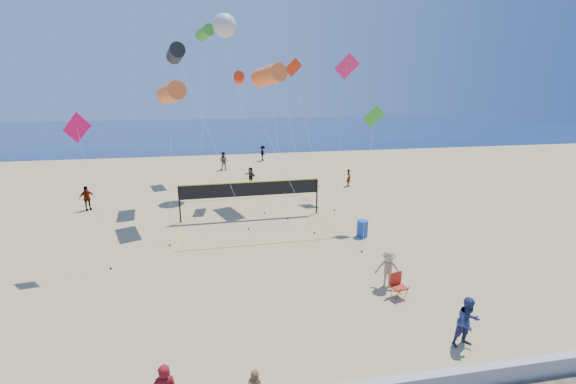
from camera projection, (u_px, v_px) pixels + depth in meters
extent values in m
plane|color=tan|center=(284.00, 341.00, 13.46)|extent=(120.00, 120.00, 0.00)
cube|color=navy|center=(228.00, 131.00, 72.12)|extent=(140.00, 50.00, 0.03)
imported|color=navy|center=(468.00, 322.00, 13.01)|extent=(0.92, 0.74, 1.81)
imported|color=tan|center=(388.00, 269.00, 16.83)|extent=(1.28, 1.10, 1.72)
imported|color=gray|center=(87.00, 198.00, 27.08)|extent=(1.09, 0.92, 1.75)
imported|color=gray|center=(251.00, 176.00, 34.23)|extent=(1.17, 1.36, 1.48)
imported|color=gray|center=(349.00, 178.00, 33.46)|extent=(0.36, 0.55, 1.49)
imported|color=gray|center=(224.00, 161.00, 39.51)|extent=(1.06, 0.92, 1.86)
imported|color=gray|center=(263.00, 153.00, 44.27)|extent=(1.02, 1.28, 1.73)
cube|color=red|center=(399.00, 287.00, 16.07)|extent=(0.70, 0.66, 0.06)
cube|color=red|center=(396.00, 278.00, 16.18)|extent=(0.57, 0.20, 0.58)
cylinder|color=black|center=(398.00, 296.00, 15.85)|extent=(0.10, 0.29, 0.75)
cylinder|color=black|center=(391.00, 291.00, 16.21)|extent=(0.10, 0.29, 0.75)
cylinder|color=black|center=(406.00, 293.00, 16.04)|extent=(0.10, 0.29, 0.75)
cylinder|color=black|center=(399.00, 288.00, 16.41)|extent=(0.10, 0.29, 0.75)
cylinder|color=#1845A1|center=(362.00, 228.00, 22.53)|extent=(0.69, 0.69, 0.97)
cylinder|color=black|center=(180.00, 205.00, 24.53)|extent=(0.10, 0.10, 2.43)
cylinder|color=black|center=(317.00, 196.00, 26.33)|extent=(0.10, 0.10, 2.43)
cube|color=black|center=(250.00, 189.00, 25.22)|extent=(9.10, 0.26, 0.91)
cube|color=yellow|center=(250.00, 182.00, 25.09)|extent=(9.10, 0.27, 0.06)
cube|color=yellow|center=(260.00, 244.00, 21.48)|extent=(9.30, 0.30, 0.02)
cube|color=yellow|center=(244.00, 198.00, 30.04)|extent=(9.30, 0.30, 0.02)
cylinder|color=orange|center=(171.00, 93.00, 23.43)|extent=(2.08, 2.92, 1.47)
cylinder|color=silver|center=(170.00, 165.00, 22.35)|extent=(0.25, 4.58, 8.07)
cylinder|color=black|center=(170.00, 245.00, 21.27)|extent=(0.08, 0.08, 0.10)
cylinder|color=black|center=(176.00, 53.00, 26.85)|extent=(1.57, 2.69, 1.38)
cylinder|color=silver|center=(210.00, 136.00, 25.25)|extent=(4.23, 7.25, 10.64)
cylinder|color=black|center=(249.00, 229.00, 23.65)|extent=(0.08, 0.08, 0.10)
cylinder|color=red|center=(239.00, 78.00, 27.35)|extent=(0.83, 1.79, 0.96)
cylinder|color=silver|center=(273.00, 149.00, 25.18)|extent=(3.75, 7.88, 9.00)
cylinder|color=black|center=(314.00, 233.00, 23.02)|extent=(0.08, 0.08, 0.10)
cube|color=#E80957|center=(77.00, 128.00, 17.59)|extent=(1.41, 0.44, 1.45)
cylinder|color=silver|center=(94.00, 200.00, 18.10)|extent=(0.93, 1.04, 6.68)
cylinder|color=black|center=(111.00, 268.00, 18.61)|extent=(0.08, 0.08, 0.10)
cube|color=green|center=(374.00, 117.00, 22.94)|extent=(1.38, 0.24, 1.36)
cylinder|color=silver|center=(368.00, 180.00, 21.71)|extent=(1.97, 4.19, 6.72)
cylinder|color=black|center=(362.00, 251.00, 20.49)|extent=(0.08, 0.08, 0.10)
cube|color=#EF1F60|center=(347.00, 66.00, 28.77)|extent=(1.71, 0.96, 1.92)
cylinder|color=silver|center=(341.00, 136.00, 27.95)|extent=(1.93, 4.24, 9.84)
cylinder|color=black|center=(334.00, 210.00, 27.14)|extent=(0.08, 0.08, 0.10)
sphere|color=silver|center=(225.00, 26.00, 29.40)|extent=(2.00, 2.00, 1.79)
cylinder|color=silver|center=(244.00, 114.00, 27.96)|extent=(2.02, 7.15, 12.87)
cylinder|color=black|center=(265.00, 213.00, 26.53)|extent=(0.08, 0.08, 0.10)
sphere|color=#28C0AC|center=(278.00, 72.00, 33.99)|extent=(1.46, 1.46, 1.38)
cylinder|color=silver|center=(291.00, 131.00, 31.79)|extent=(0.93, 7.59, 9.57)
cylinder|color=black|center=(306.00, 199.00, 29.60)|extent=(0.08, 0.08, 0.10)
cylinder|color=green|center=(205.00, 33.00, 33.82)|extent=(1.81, 2.60, 1.31)
cylinder|color=silver|center=(203.00, 110.00, 32.71)|extent=(0.98, 5.92, 12.89)
cylinder|color=black|center=(200.00, 192.00, 31.60)|extent=(0.08, 0.08, 0.10)
cube|color=red|center=(293.00, 67.00, 35.26)|extent=(1.74, 0.29, 1.73)
cylinder|color=silver|center=(306.00, 125.00, 34.35)|extent=(1.31, 5.07, 10.01)
cylinder|color=black|center=(319.00, 186.00, 33.44)|extent=(0.08, 0.08, 0.10)
cylinder|color=orange|center=(269.00, 76.00, 27.11)|extent=(2.39, 3.30, 1.66)
cylinder|color=silver|center=(278.00, 145.00, 26.28)|extent=(0.57, 4.53, 9.15)
cylinder|color=black|center=(288.00, 219.00, 25.45)|extent=(0.08, 0.08, 0.10)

